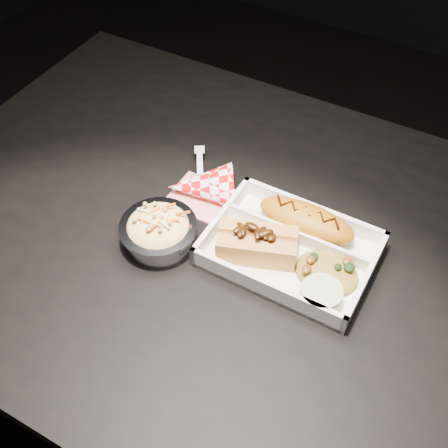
{
  "coord_description": "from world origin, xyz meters",
  "views": [
    {
      "loc": [
        0.24,
        -0.52,
        1.44
      ],
      "look_at": [
        -0.03,
        -0.04,
        0.81
      ],
      "focal_mm": 45.0,
      "sensor_mm": 36.0,
      "label": 1
    }
  ],
  "objects_px": {
    "dining_table": "(248,274)",
    "fried_pastry": "(306,220)",
    "foil_coleslaw_cup": "(159,230)",
    "napkin_fork": "(201,187)",
    "hotdog": "(257,243)",
    "food_tray": "(290,251)"
  },
  "relations": [
    {
      "from": "foil_coleslaw_cup",
      "to": "napkin_fork",
      "type": "relative_size",
      "value": 0.75
    },
    {
      "from": "dining_table",
      "to": "napkin_fork",
      "type": "bearing_deg",
      "value": 156.72
    },
    {
      "from": "food_tray",
      "to": "foil_coleslaw_cup",
      "type": "relative_size",
      "value": 2.08
    },
    {
      "from": "dining_table",
      "to": "fried_pastry",
      "type": "xyz_separation_m",
      "value": [
        0.07,
        0.06,
        0.12
      ]
    },
    {
      "from": "fried_pastry",
      "to": "hotdog",
      "type": "height_order",
      "value": "hotdog"
    },
    {
      "from": "hotdog",
      "to": "fried_pastry",
      "type": "bearing_deg",
      "value": 40.92
    },
    {
      "from": "dining_table",
      "to": "fried_pastry",
      "type": "bearing_deg",
      "value": 39.66
    },
    {
      "from": "food_tray",
      "to": "foil_coleslaw_cup",
      "type": "height_order",
      "value": "foil_coleslaw_cup"
    },
    {
      "from": "hotdog",
      "to": "napkin_fork",
      "type": "distance_m",
      "value": 0.16
    },
    {
      "from": "food_tray",
      "to": "hotdog",
      "type": "distance_m",
      "value": 0.06
    },
    {
      "from": "dining_table",
      "to": "food_tray",
      "type": "bearing_deg",
      "value": 1.97
    },
    {
      "from": "dining_table",
      "to": "fried_pastry",
      "type": "height_order",
      "value": "fried_pastry"
    },
    {
      "from": "hotdog",
      "to": "foil_coleslaw_cup",
      "type": "bearing_deg",
      "value": 178.24
    },
    {
      "from": "foil_coleslaw_cup",
      "to": "hotdog",
      "type": "bearing_deg",
      "value": 18.08
    },
    {
      "from": "food_tray",
      "to": "fried_pastry",
      "type": "bearing_deg",
      "value": 90.0
    },
    {
      "from": "dining_table",
      "to": "hotdog",
      "type": "distance_m",
      "value": 0.13
    },
    {
      "from": "foil_coleslaw_cup",
      "to": "napkin_fork",
      "type": "bearing_deg",
      "value": 89.05
    },
    {
      "from": "dining_table",
      "to": "foil_coleslaw_cup",
      "type": "distance_m",
      "value": 0.19
    },
    {
      "from": "dining_table",
      "to": "fried_pastry",
      "type": "distance_m",
      "value": 0.15
    },
    {
      "from": "foil_coleslaw_cup",
      "to": "napkin_fork",
      "type": "height_order",
      "value": "napkin_fork"
    },
    {
      "from": "fried_pastry",
      "to": "napkin_fork",
      "type": "distance_m",
      "value": 0.19
    },
    {
      "from": "hotdog",
      "to": "foil_coleslaw_cup",
      "type": "xyz_separation_m",
      "value": [
        -0.15,
        -0.05,
        -0.0
      ]
    }
  ]
}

